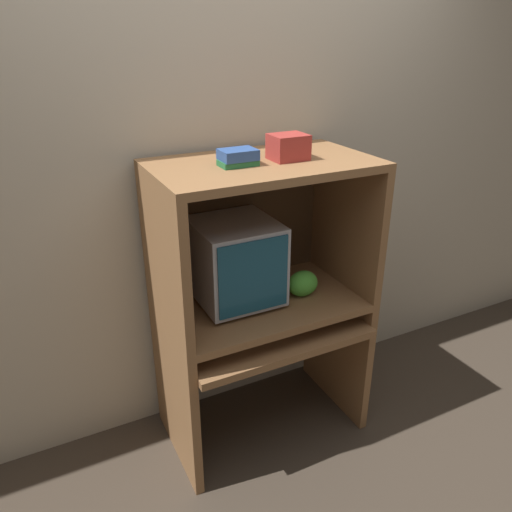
# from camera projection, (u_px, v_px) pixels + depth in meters

# --- Properties ---
(ground_plane) EXTENTS (12.00, 12.00, 0.00)m
(ground_plane) POSITION_uv_depth(u_px,v_px,m) (288.00, 458.00, 2.46)
(ground_plane) COLOR #3D3328
(wall_back) EXTENTS (6.00, 0.06, 2.60)m
(wall_back) POSITION_uv_depth(u_px,v_px,m) (230.00, 170.00, 2.43)
(wall_back) COLOR #B2A893
(wall_back) RESTS_ON ground_plane
(desk_base) EXTENTS (0.96, 0.61, 0.64)m
(desk_base) POSITION_uv_depth(u_px,v_px,m) (265.00, 363.00, 2.49)
(desk_base) COLOR brown
(desk_base) RESTS_ON ground_plane
(desk_monitor_shelf) EXTENTS (0.96, 0.57, 0.11)m
(desk_monitor_shelf) POSITION_uv_depth(u_px,v_px,m) (262.00, 305.00, 2.39)
(desk_monitor_shelf) COLOR brown
(desk_monitor_shelf) RESTS_ON desk_base
(hutch_upper) EXTENTS (0.96, 0.57, 0.67)m
(hutch_upper) POSITION_uv_depth(u_px,v_px,m) (259.00, 211.00, 2.22)
(hutch_upper) COLOR brown
(hutch_upper) RESTS_ON desk_monitor_shelf
(crt_monitor) EXTENTS (0.37, 0.38, 0.39)m
(crt_monitor) POSITION_uv_depth(u_px,v_px,m) (236.00, 261.00, 2.29)
(crt_monitor) COLOR #B2B2B7
(crt_monitor) RESTS_ON desk_monitor_shelf
(keyboard) EXTENTS (0.44, 0.15, 0.03)m
(keyboard) POSITION_uv_depth(u_px,v_px,m) (250.00, 335.00, 2.29)
(keyboard) COLOR beige
(keyboard) RESTS_ON desk_base
(mouse) EXTENTS (0.06, 0.04, 0.03)m
(mouse) POSITION_uv_depth(u_px,v_px,m) (299.00, 319.00, 2.40)
(mouse) COLOR #B7B7B7
(mouse) RESTS_ON desk_base
(snack_bag) EXTENTS (0.15, 0.11, 0.13)m
(snack_bag) POSITION_uv_depth(u_px,v_px,m) (303.00, 283.00, 2.40)
(snack_bag) COLOR green
(snack_bag) RESTS_ON desk_monitor_shelf
(book_stack) EXTENTS (0.15, 0.11, 0.07)m
(book_stack) POSITION_uv_depth(u_px,v_px,m) (238.00, 157.00, 2.01)
(book_stack) COLOR #236638
(book_stack) RESTS_ON hutch_upper
(storage_box) EXTENTS (0.15, 0.13, 0.11)m
(storage_box) POSITION_uv_depth(u_px,v_px,m) (288.00, 147.00, 2.10)
(storage_box) COLOR maroon
(storage_box) RESTS_ON hutch_upper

